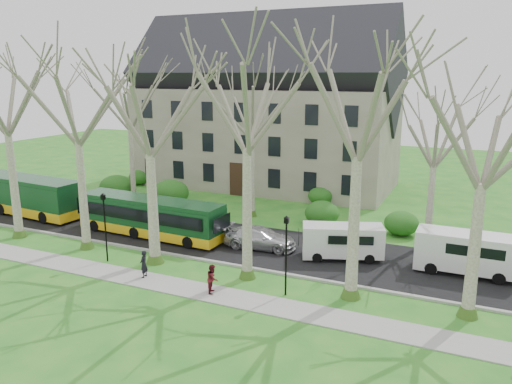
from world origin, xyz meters
TOP-DOWN VIEW (x-y plane):
  - ground at (0.00, 0.00)m, footprint 120.00×120.00m
  - sidewalk at (0.00, -2.50)m, footprint 70.00×2.00m
  - road at (0.00, 5.50)m, footprint 80.00×8.00m
  - curb at (0.00, 1.50)m, footprint 80.00×0.25m
  - building at (-6.00, 24.00)m, footprint 26.50×12.20m
  - tree_row_verge at (0.00, 0.30)m, footprint 49.00×7.00m
  - tree_row_far at (-1.33, 11.00)m, footprint 33.00×7.00m
  - lamp_row at (-0.00, -1.00)m, footprint 36.22×0.22m
  - hedges at (-4.67, 14.00)m, footprint 30.60×8.60m
  - bus_lead at (-20.30, 4.78)m, footprint 13.11×3.71m
  - bus_follow at (-6.47, 4.22)m, footprint 11.54×2.90m
  - sedan at (1.82, 5.06)m, footprint 5.09×2.47m
  - van_a at (7.36, 5.41)m, footprint 5.32×3.40m
  - van_b at (14.56, 5.99)m, footprint 5.63×2.07m
  - pedestrian_a at (-2.26, -2.22)m, footprint 0.46×0.63m
  - pedestrian_b at (2.36, -2.39)m, footprint 0.82×0.92m

SIDE VIEW (x-z plane):
  - ground at x=0.00m, z-range 0.00..0.00m
  - sidewalk at x=0.00m, z-range 0.00..0.06m
  - road at x=0.00m, z-range 0.00..0.06m
  - curb at x=0.00m, z-range 0.00..0.14m
  - sedan at x=1.82m, z-range 0.06..1.49m
  - pedestrian_b at x=2.36m, z-range 0.06..1.63m
  - pedestrian_a at x=-2.26m, z-range 0.06..1.65m
  - hedges at x=-4.67m, z-range 0.00..2.00m
  - van_a at x=7.36m, z-range 0.06..2.24m
  - van_b at x=14.56m, z-range 0.06..2.51m
  - bus_follow at x=-6.47m, z-range 0.06..2.92m
  - bus_lead at x=-20.30m, z-range 0.06..3.29m
  - lamp_row at x=0.00m, z-range 0.42..4.72m
  - tree_row_far at x=-1.33m, z-range 0.00..12.00m
  - tree_row_verge at x=0.00m, z-range 0.00..14.00m
  - building at x=-6.00m, z-range 0.07..16.07m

